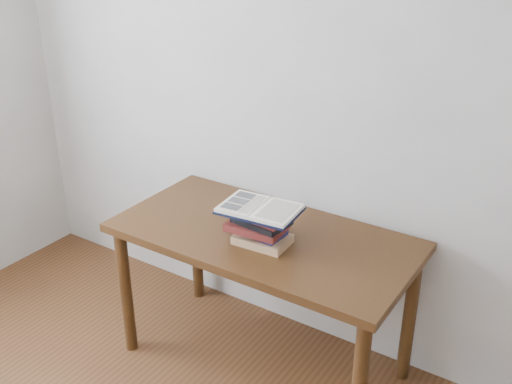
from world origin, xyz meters
The scene contains 3 objects.
desk centered at (0.06, 1.38, 0.63)m, with size 1.35×0.68×0.72m.
book_stack centered at (0.10, 1.31, 0.80)m, with size 0.27×0.19×0.15m.
open_book centered at (0.09, 1.30, 0.89)m, with size 0.35×0.26×0.03m.
Camera 1 is at (1.31, -0.59, 2.02)m, focal length 42.00 mm.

